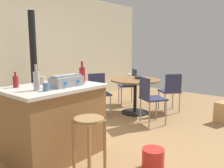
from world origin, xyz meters
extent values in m
plane|color=#A37A4C|center=(0.00, 0.00, 0.00)|extent=(8.80, 8.80, 0.00)
cube|color=beige|center=(0.00, 2.54, 1.35)|extent=(8.00, 0.10, 2.70)
cube|color=olive|center=(-0.87, 0.24, 0.45)|extent=(1.14, 0.79, 0.89)
cube|color=beige|center=(-0.87, 0.24, 0.91)|extent=(1.20, 0.85, 0.04)
cylinder|color=#A37A4C|center=(-0.80, -0.35, 0.32)|extent=(0.04, 0.04, 0.64)
cylinder|color=#A37A4C|center=(-1.05, -0.35, 0.32)|extent=(0.04, 0.04, 0.64)
cylinder|color=#A37A4C|center=(-1.05, -0.59, 0.32)|extent=(0.04, 0.04, 0.64)
cylinder|color=#A37A4C|center=(-0.80, -0.59, 0.32)|extent=(0.04, 0.04, 0.64)
cylinder|color=#A37A4C|center=(-0.93, -0.47, 0.66)|extent=(0.32, 0.32, 0.03)
cylinder|color=black|center=(1.46, 0.58, 0.01)|extent=(0.58, 0.58, 0.02)
cylinder|color=black|center=(1.46, 0.58, 0.35)|extent=(0.07, 0.07, 0.71)
cylinder|color=olive|center=(1.46, 0.58, 0.72)|extent=(1.06, 1.06, 0.03)
cube|color=navy|center=(1.08, -0.09, 0.48)|extent=(0.55, 0.55, 0.03)
cube|color=navy|center=(0.91, 0.00, 0.68)|extent=(0.20, 0.33, 0.40)
cylinder|color=gray|center=(1.02, 0.14, 0.23)|extent=(0.02, 0.02, 0.46)
cylinder|color=gray|center=(0.85, -0.15, 0.23)|extent=(0.02, 0.02, 0.46)
cylinder|color=gray|center=(1.14, -0.32, 0.23)|extent=(0.02, 0.02, 0.46)
cylinder|color=gray|center=(1.31, -0.03, 0.23)|extent=(0.02, 0.02, 0.46)
cube|color=navy|center=(2.06, 0.08, 0.45)|extent=(0.56, 0.56, 0.03)
cube|color=navy|center=(1.94, -0.06, 0.65)|extent=(0.29, 0.25, 0.40)
cylinder|color=gray|center=(1.82, 0.06, 0.22)|extent=(0.02, 0.02, 0.44)
cylinder|color=gray|center=(2.09, -0.16, 0.22)|extent=(0.02, 0.02, 0.44)
cylinder|color=gray|center=(2.30, 0.11, 0.22)|extent=(0.02, 0.02, 0.44)
cylinder|color=gray|center=(2.04, 0.32, 0.22)|extent=(0.02, 0.02, 0.44)
cube|color=navy|center=(1.98, 1.18, 0.47)|extent=(0.56, 0.56, 0.03)
cube|color=navy|center=(2.12, 1.06, 0.67)|extent=(0.25, 0.29, 0.40)
cylinder|color=gray|center=(1.99, 0.94, 0.23)|extent=(0.02, 0.02, 0.45)
cylinder|color=gray|center=(2.21, 1.20, 0.23)|extent=(0.02, 0.02, 0.45)
cylinder|color=gray|center=(1.96, 1.42, 0.23)|extent=(0.02, 0.02, 0.45)
cylinder|color=gray|center=(1.74, 1.17, 0.23)|extent=(0.02, 0.02, 0.45)
cube|color=navy|center=(0.75, 0.96, 0.48)|extent=(0.54, 0.54, 0.03)
cube|color=navy|center=(0.84, 1.13, 0.68)|extent=(0.33, 0.19, 0.40)
cylinder|color=gray|center=(0.98, 1.03, 0.23)|extent=(0.02, 0.02, 0.46)
cylinder|color=gray|center=(0.68, 1.19, 0.23)|extent=(0.02, 0.02, 0.46)
cylinder|color=gray|center=(0.52, 0.89, 0.23)|extent=(0.02, 0.02, 0.46)
cylinder|color=gray|center=(0.82, 0.73, 0.23)|extent=(0.02, 0.02, 0.46)
cylinder|color=black|center=(-0.10, 1.92, 0.03)|extent=(0.37, 0.37, 0.06)
cylinder|color=black|center=(-0.10, 1.92, 0.36)|extent=(0.44, 0.44, 0.60)
cube|color=#2D2826|center=(-0.10, 1.70, 0.36)|extent=(0.20, 0.02, 0.20)
cylinder|color=black|center=(-0.10, 1.92, 1.38)|extent=(0.13, 0.13, 1.44)
cube|color=gray|center=(-0.76, 0.10, 0.99)|extent=(0.41, 0.21, 0.12)
cube|color=gray|center=(-0.76, 0.10, 1.07)|extent=(0.39, 0.13, 0.02)
cube|color=blue|center=(-0.86, -0.01, 0.99)|extent=(0.04, 0.01, 0.04)
cube|color=blue|center=(-0.66, -0.01, 0.99)|extent=(0.04, 0.01, 0.04)
cylinder|color=maroon|center=(-0.43, 0.17, 1.04)|extent=(0.08, 0.08, 0.21)
cylinder|color=maroon|center=(-0.43, 0.17, 1.19)|extent=(0.03, 0.03, 0.08)
cylinder|color=#B7B2AD|center=(-1.15, 0.15, 1.04)|extent=(0.07, 0.07, 0.22)
cylinder|color=#B7B2AD|center=(-1.15, 0.15, 1.19)|extent=(0.03, 0.03, 0.08)
cylinder|color=maroon|center=(-1.22, 0.51, 1.00)|extent=(0.07, 0.07, 0.14)
cylinder|color=maroon|center=(-1.22, 0.51, 1.10)|extent=(0.03, 0.03, 0.05)
cylinder|color=tan|center=(-0.87, 0.48, 0.98)|extent=(0.09, 0.09, 0.11)
torus|color=tan|center=(-0.82, 0.48, 0.99)|extent=(0.05, 0.01, 0.05)
cylinder|color=#4C7099|center=(-1.11, 0.04, 0.98)|extent=(0.07, 0.07, 0.09)
torus|color=#4C7099|center=(-1.06, 0.04, 0.98)|extent=(0.05, 0.01, 0.05)
cylinder|color=silver|center=(1.29, 0.62, 0.74)|extent=(0.06, 0.06, 0.00)
cylinder|color=silver|center=(1.29, 0.62, 0.78)|extent=(0.01, 0.01, 0.08)
ellipsoid|color=silver|center=(1.29, 0.62, 0.85)|extent=(0.07, 0.07, 0.06)
ellipsoid|color=#383838|center=(1.58, 0.58, 0.77)|extent=(0.18, 0.18, 0.07)
cylinder|color=red|center=(-0.34, -0.93, 0.12)|extent=(0.26, 0.26, 0.25)
camera|label=1|loc=(-2.62, -2.23, 1.44)|focal=37.61mm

